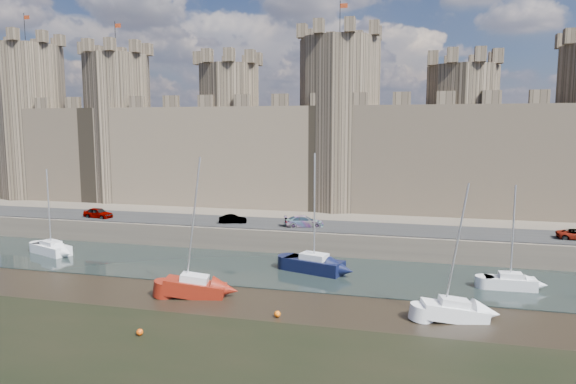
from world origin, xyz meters
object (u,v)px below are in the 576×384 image
(sailboat_1, at_px, (314,264))
(sailboat_5, at_px, (454,310))
(car_0, at_px, (98,213))
(sailboat_4, at_px, (195,287))
(sailboat_2, at_px, (510,281))
(car_2, at_px, (304,221))
(car_1, at_px, (233,219))
(sailboat_0, at_px, (51,248))

(sailboat_1, relative_size, sailboat_5, 1.13)
(car_0, bearing_deg, sailboat_4, -119.97)
(sailboat_1, bearing_deg, car_0, -178.99)
(sailboat_2, bearing_deg, sailboat_4, -163.89)
(car_2, distance_m, sailboat_4, 19.16)
(sailboat_4, distance_m, sailboat_5, 20.18)
(car_2, distance_m, sailboat_2, 22.74)
(car_1, distance_m, sailboat_1, 14.88)
(car_2, bearing_deg, sailboat_2, -134.96)
(car_0, height_order, sailboat_5, sailboat_5)
(sailboat_1, height_order, sailboat_2, sailboat_1)
(car_2, distance_m, sailboat_5, 24.04)
(car_1, relative_size, sailboat_4, 0.28)
(car_0, distance_m, sailboat_0, 9.00)
(sailboat_2, distance_m, sailboat_4, 26.58)
(sailboat_0, bearing_deg, sailboat_4, -2.44)
(car_0, distance_m, sailboat_2, 47.16)
(sailboat_2, distance_m, sailboat_5, 9.83)
(car_2, bearing_deg, sailboat_4, 146.22)
(car_0, relative_size, car_2, 0.87)
(car_1, relative_size, sailboat_1, 0.29)
(car_2, relative_size, sailboat_5, 0.45)
(sailboat_0, bearing_deg, sailboat_5, 8.19)
(car_0, distance_m, sailboat_4, 27.41)
(car_1, xyz_separation_m, sailboat_2, (28.71, -10.07, -2.29))
(sailboat_4, bearing_deg, car_0, 127.50)
(sailboat_1, bearing_deg, sailboat_2, 14.22)
(car_0, xyz_separation_m, sailboat_5, (41.06, -17.78, -2.44))
(car_0, xyz_separation_m, sailboat_1, (28.97, -8.46, -2.29))
(car_2, xyz_separation_m, sailboat_4, (-5.06, -18.34, -2.32))
(car_1, height_order, sailboat_4, sailboat_4)
(sailboat_4, bearing_deg, sailboat_1, 36.10)
(car_1, relative_size, sailboat_2, 0.36)
(sailboat_2, bearing_deg, car_0, 166.62)
(sailboat_4, bearing_deg, sailboat_0, 144.47)
(car_2, distance_m, sailboat_0, 27.69)
(car_1, xyz_separation_m, car_2, (8.50, 0.05, 0.11))
(sailboat_1, bearing_deg, car_1, 158.85)
(car_1, bearing_deg, sailboat_2, -126.89)
(sailboat_5, bearing_deg, car_0, 143.37)
(sailboat_0, xyz_separation_m, sailboat_4, (20.87, -8.92, 0.08))
(sailboat_2, xyz_separation_m, sailboat_4, (-25.27, -8.22, 0.08))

